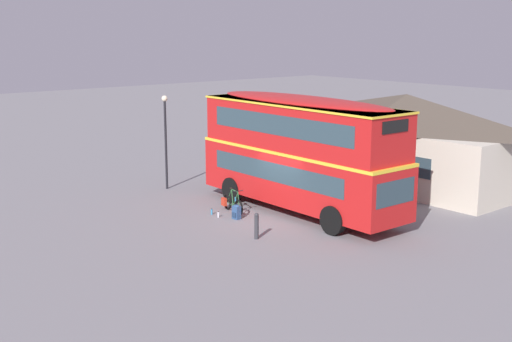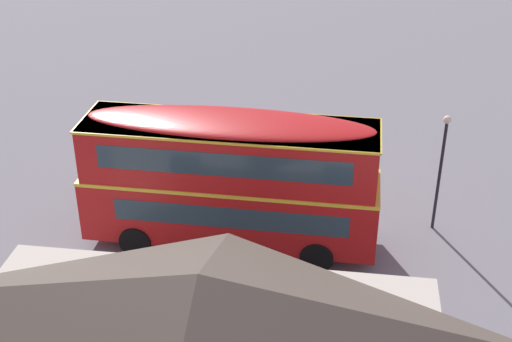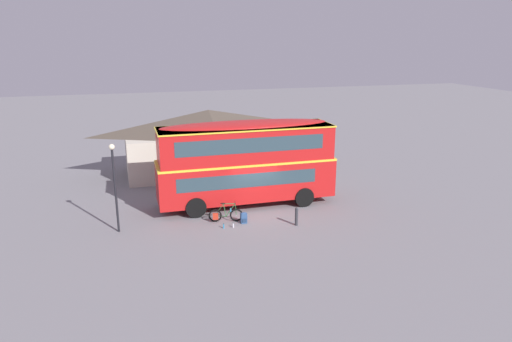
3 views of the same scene
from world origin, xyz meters
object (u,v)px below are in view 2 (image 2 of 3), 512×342
backpack_on_ground (265,198)px  water_bottle_blue_sports (296,199)px  street_lamp (442,160)px  touring_bicycle (288,205)px  water_bottle_clear_plastic (284,198)px  kerb_bollard (206,176)px  double_decker_bus (230,177)px

backpack_on_ground → water_bottle_blue_sports: (-1.14, -0.39, -0.18)m
street_lamp → touring_bicycle: bearing=-2.0°
water_bottle_clear_plastic → kerb_bollard: (3.15, -0.61, 0.38)m
backpack_on_ground → double_decker_bus: bearing=72.3°
backpack_on_ground → kerb_bollard: kerb_bollard is taller
double_decker_bus → kerb_bollard: double_decker_bus is taller
water_bottle_clear_plastic → street_lamp: (-5.53, 1.06, 2.63)m
backpack_on_ground → street_lamp: 6.68m
touring_bicycle → backpack_on_ground: size_ratio=3.00×
kerb_bollard → touring_bicycle: bearing=156.4°
water_bottle_blue_sports → water_bottle_clear_plastic: size_ratio=1.04×
water_bottle_blue_sports → street_lamp: street_lamp is taller
street_lamp → kerb_bollard: bearing=-10.9°
water_bottle_blue_sports → street_lamp: bearing=168.4°
water_bottle_clear_plastic → water_bottle_blue_sports: bearing=177.1°
kerb_bollard → street_lamp: bearing=169.1°
backpack_on_ground → kerb_bollard: (2.49, -1.03, 0.20)m
water_bottle_blue_sports → street_lamp: 5.77m
water_bottle_clear_plastic → kerb_bollard: size_ratio=0.25×
double_decker_bus → water_bottle_clear_plastic: size_ratio=40.25×
double_decker_bus → kerb_bollard: size_ratio=10.20×
touring_bicycle → street_lamp: (-5.28, 0.18, 2.37)m
backpack_on_ground → water_bottle_blue_sports: 1.22m
double_decker_bus → backpack_on_ground: (-0.85, -2.65, -2.34)m
double_decker_bus → water_bottle_blue_sports: 4.42m
water_bottle_blue_sports → touring_bicycle: bearing=74.2°
backpack_on_ground → water_bottle_blue_sports: bearing=-161.2°
water_bottle_clear_plastic → touring_bicycle: bearing=105.9°
water_bottle_blue_sports → water_bottle_clear_plastic: (0.49, -0.03, -0.00)m
street_lamp → backpack_on_ground: bearing=-5.9°
water_bottle_blue_sports → street_lamp: (-5.04, 1.03, 2.63)m
double_decker_bus → backpack_on_ground: bearing=-107.7°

